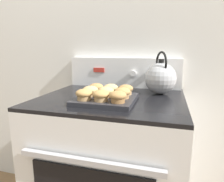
# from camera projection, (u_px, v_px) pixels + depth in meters

# --- Properties ---
(wall_back) EXTENTS (8.00, 0.05, 2.40)m
(wall_back) POSITION_uv_depth(u_px,v_px,m) (126.00, 43.00, 1.39)
(wall_back) COLOR silver
(wall_back) RESTS_ON ground_plane
(stove_range) EXTENTS (0.78, 0.71, 0.90)m
(stove_range) POSITION_uv_depth(u_px,v_px,m) (112.00, 169.00, 1.20)
(stove_range) COLOR white
(stove_range) RESTS_ON ground_plane
(control_panel) EXTENTS (0.77, 0.07, 0.20)m
(control_panel) POSITION_uv_depth(u_px,v_px,m) (124.00, 73.00, 1.38)
(control_panel) COLOR white
(control_panel) RESTS_ON stove_range
(muffin_pan) EXTENTS (0.29, 0.29, 0.02)m
(muffin_pan) POSITION_uv_depth(u_px,v_px,m) (106.00, 99.00, 1.01)
(muffin_pan) COLOR #28282D
(muffin_pan) RESTS_ON stove_range
(muffin_r0_c0) EXTENTS (0.08, 0.08, 0.05)m
(muffin_r0_c0) POSITION_uv_depth(u_px,v_px,m) (84.00, 94.00, 0.95)
(muffin_r0_c0) COLOR tan
(muffin_r0_c0) RESTS_ON muffin_pan
(muffin_r0_c1) EXTENTS (0.08, 0.08, 0.05)m
(muffin_r0_c1) POSITION_uv_depth(u_px,v_px,m) (101.00, 95.00, 0.93)
(muffin_r0_c1) COLOR tan
(muffin_r0_c1) RESTS_ON muffin_pan
(muffin_r0_c2) EXTENTS (0.08, 0.08, 0.05)m
(muffin_r0_c2) POSITION_uv_depth(u_px,v_px,m) (118.00, 97.00, 0.90)
(muffin_r0_c2) COLOR olive
(muffin_r0_c2) RESTS_ON muffin_pan
(muffin_r1_c0) EXTENTS (0.08, 0.08, 0.05)m
(muffin_r1_c0) POSITION_uv_depth(u_px,v_px,m) (90.00, 91.00, 1.03)
(muffin_r1_c0) COLOR tan
(muffin_r1_c0) RESTS_ON muffin_pan
(muffin_r1_c1) EXTENTS (0.08, 0.08, 0.05)m
(muffin_r1_c1) POSITION_uv_depth(u_px,v_px,m) (106.00, 92.00, 1.00)
(muffin_r1_c1) COLOR #A37A4C
(muffin_r1_c1) RESTS_ON muffin_pan
(muffin_r1_c2) EXTENTS (0.08, 0.08, 0.05)m
(muffin_r1_c2) POSITION_uv_depth(u_px,v_px,m) (123.00, 93.00, 0.98)
(muffin_r1_c2) COLOR #A37A4C
(muffin_r1_c2) RESTS_ON muffin_pan
(muffin_r2_c0) EXTENTS (0.08, 0.08, 0.05)m
(muffin_r2_c0) POSITION_uv_depth(u_px,v_px,m) (96.00, 88.00, 1.10)
(muffin_r2_c0) COLOR #A37A4C
(muffin_r2_c0) RESTS_ON muffin_pan
(muffin_r2_c1) EXTENTS (0.08, 0.08, 0.05)m
(muffin_r2_c1) POSITION_uv_depth(u_px,v_px,m) (111.00, 89.00, 1.08)
(muffin_r2_c1) COLOR olive
(muffin_r2_c1) RESTS_ON muffin_pan
(muffin_r2_c2) EXTENTS (0.08, 0.08, 0.05)m
(muffin_r2_c2) POSITION_uv_depth(u_px,v_px,m) (126.00, 89.00, 1.06)
(muffin_r2_c2) COLOR tan
(muffin_r2_c2) RESTS_ON muffin_pan
(tea_kettle) EXTENTS (0.18, 0.21, 0.25)m
(tea_kettle) POSITION_uv_depth(u_px,v_px,m) (160.00, 78.00, 1.17)
(tea_kettle) COLOR #ADAFB5
(tea_kettle) RESTS_ON stove_range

